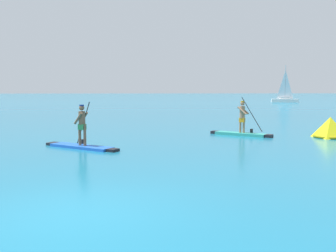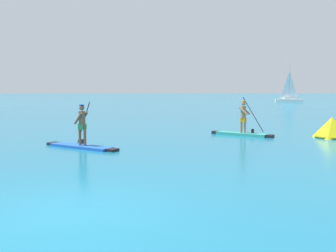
# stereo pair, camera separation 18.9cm
# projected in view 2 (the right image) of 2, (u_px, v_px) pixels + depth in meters

# --- Properties ---
(ground) EXTENTS (440.00, 440.00, 0.00)m
(ground) POSITION_uv_depth(u_px,v_px,m) (69.00, 213.00, 7.04)
(ground) COLOR #196B8C
(paddleboarder_mid_center) EXTENTS (3.18, 2.40, 1.86)m
(paddleboarder_mid_center) POSITION_uv_depth(u_px,v_px,m) (81.00, 140.00, 14.86)
(paddleboarder_mid_center) COLOR blue
(paddleboarder_mid_center) RESTS_ON ground
(paddleboarder_far_right) EXTENTS (2.82, 2.28, 1.94)m
(paddleboarder_far_right) POSITION_uv_depth(u_px,v_px,m) (243.00, 129.00, 18.86)
(paddleboarder_far_right) COLOR teal
(paddleboarder_far_right) RESTS_ON ground
(race_marker_buoy) EXTENTS (1.77, 1.77, 1.00)m
(race_marker_buoy) POSITION_uv_depth(u_px,v_px,m) (332.00, 129.00, 17.94)
(race_marker_buoy) COLOR yellow
(race_marker_buoy) RESTS_ON ground
(sailboat_right_horizon) EXTENTS (4.90, 2.46, 6.74)m
(sailboat_right_horizon) POSITION_uv_depth(u_px,v_px,m) (289.00, 97.00, 67.53)
(sailboat_right_horizon) COLOR white
(sailboat_right_horizon) RESTS_ON ground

